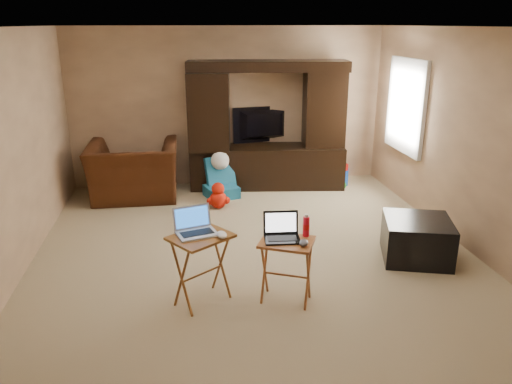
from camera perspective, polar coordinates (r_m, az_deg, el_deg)
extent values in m
plane|color=tan|center=(5.88, -0.30, -6.77)|extent=(5.50, 5.50, 0.00)
plane|color=silver|center=(5.31, -0.34, 18.37)|extent=(5.50, 5.50, 0.00)
plane|color=tan|center=(8.14, -3.19, 9.65)|extent=(5.00, 0.00, 5.00)
plane|color=tan|center=(2.92, 7.68, -7.58)|extent=(5.00, 0.00, 5.00)
plane|color=tan|center=(5.68, -26.21, 3.72)|extent=(0.00, 5.50, 5.50)
plane|color=tan|center=(6.32, 22.83, 5.55)|extent=(0.00, 5.50, 5.50)
plane|color=white|center=(7.63, 16.89, 9.40)|extent=(0.00, 1.20, 1.20)
cube|color=white|center=(7.62, 16.75, 9.40)|extent=(0.06, 1.14, 1.34)
cube|color=black|center=(7.94, 1.31, 7.60)|extent=(2.50, 0.91, 2.00)
imported|color=black|center=(8.17, 1.01, 7.64)|extent=(1.02, 0.30, 0.58)
imported|color=#48210F|center=(7.72, -13.75, 2.32)|extent=(1.31, 1.15, 0.85)
cube|color=black|center=(5.91, 17.90, -5.16)|extent=(0.90, 0.90, 0.46)
cube|color=#905B22|center=(4.76, -6.21, -8.78)|extent=(0.67, 0.65, 0.69)
cube|color=#AB5529|center=(4.77, 3.47, -9.02)|extent=(0.60, 0.55, 0.63)
cube|color=silver|center=(4.60, -6.80, -3.50)|extent=(0.43, 0.38, 0.24)
cube|color=black|center=(4.60, 3.04, -4.16)|extent=(0.35, 0.30, 0.24)
ellipsoid|color=white|center=(4.55, -3.93, -4.90)|extent=(0.11, 0.15, 0.06)
ellipsoid|color=#3F3E43|center=(4.55, 5.48, -5.79)|extent=(0.12, 0.15, 0.05)
cylinder|color=red|center=(4.71, 5.75, -3.95)|extent=(0.06, 0.06, 0.19)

